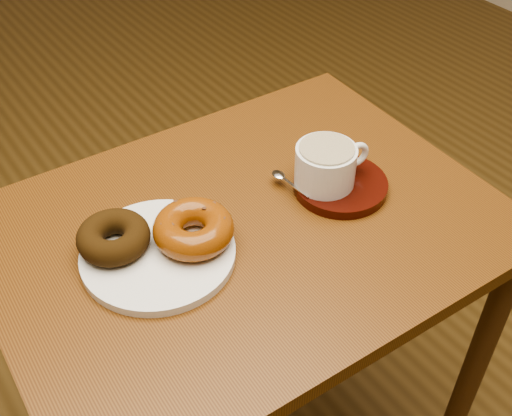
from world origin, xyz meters
TOP-DOWN VIEW (x-y plane):
  - ground at (0.00, 0.00)m, footprint 6.00×6.00m
  - cafe_table at (0.04, -0.22)m, footprint 0.81×0.62m
  - donut_plate at (-0.11, -0.21)m, footprint 0.25×0.25m
  - donut_cinnamon at (-0.15, -0.16)m, footprint 0.12×0.12m
  - donut_caramel at (-0.05, -0.22)m, footprint 0.15×0.15m
  - saucer at (0.22, -0.24)m, footprint 0.18×0.18m
  - coffee_cup at (0.20, -0.23)m, footprint 0.13×0.10m
  - teaspoon at (0.14, -0.18)m, footprint 0.02×0.09m

SIDE VIEW (x-z plane):
  - ground at x=0.00m, z-range 0.00..0.00m
  - cafe_table at x=0.04m, z-range 0.25..0.99m
  - donut_plate at x=-0.11m, z-range 0.74..0.75m
  - saucer at x=0.22m, z-range 0.74..0.76m
  - teaspoon at x=0.14m, z-range 0.76..0.76m
  - donut_cinnamon at x=-0.15m, z-range 0.75..0.79m
  - donut_caramel at x=-0.05m, z-range 0.75..0.80m
  - coffee_cup at x=0.20m, z-range 0.76..0.83m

